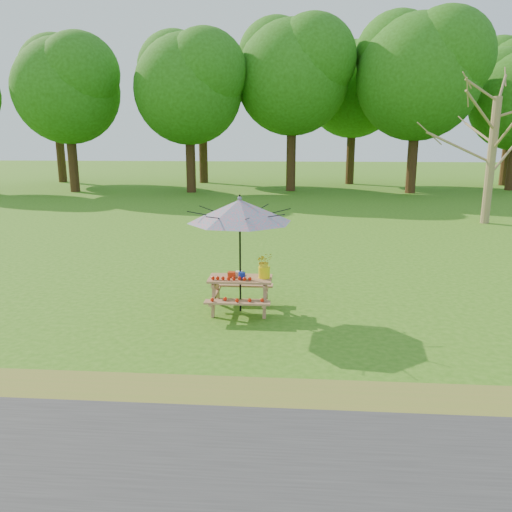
# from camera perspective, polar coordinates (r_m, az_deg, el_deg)

# --- Properties ---
(treeline) EXTENTS (60.00, 12.00, 16.00)m
(treeline) POSITION_cam_1_polar(r_m,az_deg,el_deg) (31.18, 12.45, 21.91)
(treeline) COLOR #24580F
(treeline) RESTS_ON ground
(bare_tree) EXTENTS (7.36, 7.36, 10.95)m
(bare_tree) POSITION_cam_1_polar(r_m,az_deg,el_deg) (21.41, 26.50, 21.23)
(bare_tree) COLOR olive
(bare_tree) RESTS_ON ground
(picnic_table) EXTENTS (1.20, 1.32, 0.67)m
(picnic_table) POSITION_cam_1_polar(r_m,az_deg,el_deg) (9.59, -1.80, -4.47)
(picnic_table) COLOR #A9724C
(picnic_table) RESTS_ON ground
(patio_umbrella) EXTENTS (2.40, 2.40, 2.25)m
(patio_umbrella) POSITION_cam_1_polar(r_m,az_deg,el_deg) (9.22, -1.87, 5.17)
(patio_umbrella) COLOR black
(patio_umbrella) RESTS_ON ground
(produce_bins) EXTENTS (0.35, 0.40, 0.13)m
(produce_bins) POSITION_cam_1_polar(r_m,az_deg,el_deg) (9.50, -2.10, -2.13)
(produce_bins) COLOR red
(produce_bins) RESTS_ON picnic_table
(tomatoes_row) EXTENTS (0.77, 0.13, 0.07)m
(tomatoes_row) POSITION_cam_1_polar(r_m,az_deg,el_deg) (9.32, -2.84, -2.57)
(tomatoes_row) COLOR red
(tomatoes_row) RESTS_ON picnic_table
(flower_bucket) EXTENTS (0.37, 0.35, 0.49)m
(flower_bucket) POSITION_cam_1_polar(r_m,az_deg,el_deg) (9.41, 0.94, -0.99)
(flower_bucket) COLOR yellow
(flower_bucket) RESTS_ON picnic_table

